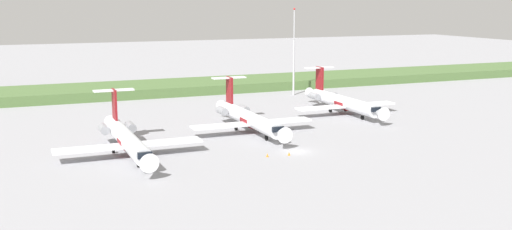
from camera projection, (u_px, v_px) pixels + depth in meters
The scene contains 8 objects.
ground_plane at pixel (232, 119), 125.54m from camera, with size 500.00×500.00×0.00m, color #939399.
grass_berm at pixel (178, 87), 163.27m from camera, with size 320.00×20.00×2.41m, color #4C6B38.
regional_jet_nearest at pixel (127, 139), 95.69m from camera, with size 22.81×31.00×9.00m.
regional_jet_second at pixel (249, 118), 112.78m from camera, with size 22.81×31.00×9.00m.
regional_jet_third at pixel (342, 102), 131.34m from camera, with size 22.81×31.00×9.00m.
antenna_mast at pixel (294, 59), 155.76m from camera, with size 4.40×0.50×22.09m.
safety_cone_front_marker at pixel (267, 155), 94.73m from camera, with size 0.44×0.44×0.55m, color orange.
safety_cone_mid_marker at pixel (289, 154), 95.63m from camera, with size 0.44×0.44×0.55m, color orange.
Camera 1 is at (-42.66, -85.77, 23.70)m, focal length 42.99 mm.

